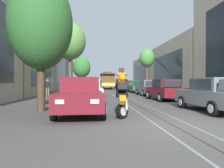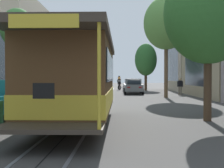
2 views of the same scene
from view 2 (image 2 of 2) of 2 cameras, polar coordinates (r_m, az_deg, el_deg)
The scene contains 19 objects.
ground_plane at distance 24.48m, azimuth -2.15°, elevation -2.78°, with size 160.00×160.00×0.00m, color #4C4947.
trolley_track_rails at distance 21.21m, azimuth -2.72°, elevation -3.36°, with size 1.14×60.87×0.01m.
parked_car_maroon_near_left at distance 42.93m, azimuth 3.57°, elevation -0.03°, with size 2.08×4.39×1.58m.
parked_car_white_second_left at distance 37.51m, azimuth 3.57°, elevation -0.20°, with size 2.07×4.39×1.58m.
parked_car_grey_mid_left at distance 32.25m, azimuth 3.93°, elevation -0.42°, with size 2.03×4.38×1.58m.
parked_car_grey_near_right at distance 42.87m, azimuth -4.64°, elevation -0.04°, with size 2.11×4.41×1.58m.
parked_car_maroon_second_right at distance 36.88m, azimuth -5.35°, elevation -0.23°, with size 2.13×4.42×1.58m.
parked_car_grey_mid_right at distance 31.35m, azimuth -6.90°, elevation -0.47°, with size 2.05×4.38×1.58m.
parked_car_green_fourth_right at distance 25.21m, azimuth -8.98°, elevation -0.86°, with size 2.02×4.37×1.58m.
parked_car_maroon_fifth_right at distance 19.83m, azimuth -12.10°, elevation -1.40°, with size 2.15×4.42×1.58m.
parked_car_teal_sixth_right at distance 13.96m, azimuth -17.08°, elevation -2.47°, with size 2.01×4.36×1.58m.
street_tree_kerb_left_near at distance 42.04m, azimuth 6.23°, elevation 4.44°, with size 2.95×3.12×6.30m.
street_tree_kerb_left_second at distance 27.10m, azimuth 9.92°, elevation 10.91°, with size 3.81×4.10×8.55m.
street_tree_kerb_left_mid at distance 12.75m, azimuth 17.22°, elevation 12.26°, with size 3.40×3.00×6.11m.
street_tree_kerb_right_near at distance 44.82m, azimuth -6.82°, elevation 5.06°, with size 3.58×3.75×6.55m.
street_tree_kerb_right_second at distance 22.37m, azimuth -17.00°, elevation 9.49°, with size 2.29×2.27×6.41m.
cable_car_trolley at distance 11.18m, azimuth -6.52°, elevation 1.11°, with size 2.58×9.14×3.28m.
motorcycle_with_rider at distance 43.82m, azimuth 1.35°, elevation 0.28°, with size 0.58×1.75×1.95m.
pedestrian_on_left_pavement at distance 30.57m, azimuth 12.39°, elevation -0.28°, with size 0.55×0.28×1.65m.
Camera 2 is at (-1.56, 45.52, 1.66)m, focal length 49.79 mm.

